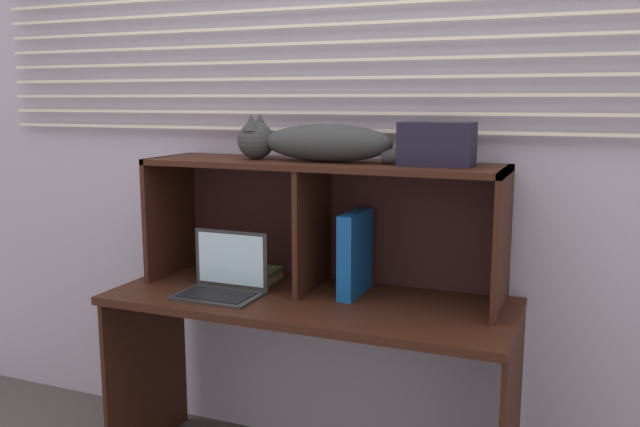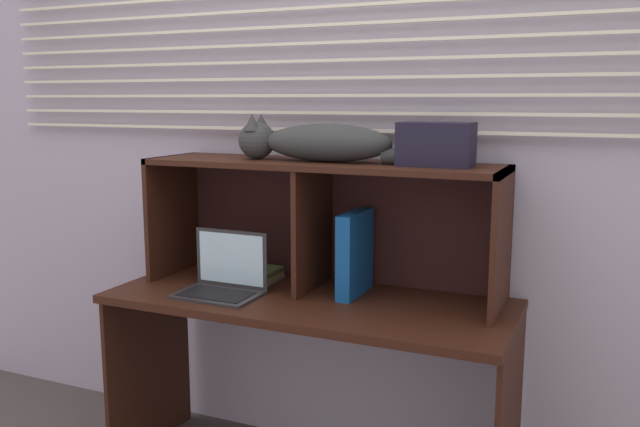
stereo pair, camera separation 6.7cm
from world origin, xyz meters
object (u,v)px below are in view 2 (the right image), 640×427
object	(u,v)px
cat	(315,142)
storage_box	(436,144)
binder_upright	(355,253)
book_stack	(252,275)
laptop	(223,280)

from	to	relation	value
cat	storage_box	distance (m)	0.45
binder_upright	book_stack	size ratio (longest dim) A/B	1.49
cat	storage_box	bearing A→B (deg)	0.00
binder_upright	storage_box	world-z (taller)	storage_box
laptop	storage_box	xyz separation A→B (m)	(0.74, 0.19, 0.51)
laptop	book_stack	distance (m)	0.19
laptop	binder_upright	xyz separation A→B (m)	(0.45, 0.19, 0.10)
storage_box	cat	bearing A→B (deg)	180.00
book_stack	binder_upright	bearing A→B (deg)	-0.45
laptop	book_stack	world-z (taller)	laptop
cat	binder_upright	distance (m)	0.43
cat	binder_upright	bearing A→B (deg)	0.00
cat	book_stack	size ratio (longest dim) A/B	3.87
cat	book_stack	xyz separation A→B (m)	(-0.28, 0.00, -0.53)
cat	binder_upright	world-z (taller)	cat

